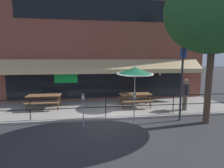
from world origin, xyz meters
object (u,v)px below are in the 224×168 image
at_px(street_sign_pole, 182,73).
at_px(parking_meter_far, 134,99).
at_px(picnic_table_left, 44,98).
at_px(parking_meter_near, 83,100).
at_px(street_tree_curbside, 219,5).
at_px(picnic_table_centre, 135,96).
at_px(patio_umbrella_centre, 135,71).
at_px(pedestrian_walking, 185,93).

bearing_deg(street_sign_pole, parking_meter_far, -176.39).
bearing_deg(picnic_table_left, parking_meter_near, -51.34).
height_order(parking_meter_near, parking_meter_far, same).
xyz_separation_m(street_sign_pole, street_tree_curbside, (1.14, -0.53, 2.84)).
distance_m(picnic_table_centre, street_sign_pole, 3.16).
distance_m(patio_umbrella_centre, street_tree_curbside, 4.93).
bearing_deg(pedestrian_walking, patio_umbrella_centre, 155.16).
height_order(pedestrian_walking, parking_meter_far, pedestrian_walking).
xyz_separation_m(picnic_table_left, street_tree_curbside, (7.82, -3.20, 4.35)).
bearing_deg(picnic_table_centre, pedestrian_walking, -21.98).
height_order(picnic_table_left, pedestrian_walking, pedestrian_walking).
distance_m(picnic_table_left, pedestrian_walking, 7.81).
distance_m(street_sign_pole, street_tree_curbside, 3.11).
bearing_deg(picnic_table_left, street_sign_pole, -21.78).
relative_size(picnic_table_centre, parking_meter_near, 1.27).
xyz_separation_m(parking_meter_far, street_tree_curbside, (3.39, -0.39, 3.91)).
xyz_separation_m(pedestrian_walking, street_tree_curbside, (0.14, -1.85, 4.00)).
height_order(street_sign_pole, street_tree_curbside, street_tree_curbside).
height_order(picnic_table_left, street_sign_pole, street_sign_pole).
relative_size(parking_meter_far, street_sign_pole, 0.33).
bearing_deg(parking_meter_near, street_tree_curbside, -4.11).
xyz_separation_m(pedestrian_walking, parking_meter_far, (-3.25, -1.46, 0.09)).
distance_m(patio_umbrella_centre, street_sign_pole, 2.90).
distance_m(patio_umbrella_centre, pedestrian_walking, 2.99).
height_order(patio_umbrella_centre, street_tree_curbside, street_tree_curbside).
relative_size(patio_umbrella_centre, parking_meter_far, 1.67).
xyz_separation_m(picnic_table_centre, parking_meter_near, (-2.94, -2.46, 0.44)).
distance_m(pedestrian_walking, street_sign_pole, 2.02).
bearing_deg(parking_meter_near, parking_meter_far, -0.39).
relative_size(parking_meter_far, street_tree_curbside, 0.20).
height_order(pedestrian_walking, street_sign_pole, street_sign_pole).
bearing_deg(parking_meter_near, picnic_table_left, 128.66).
distance_m(parking_meter_far, street_sign_pole, 2.49).
xyz_separation_m(picnic_table_centre, pedestrian_walking, (2.51, -1.01, 0.35)).
height_order(picnic_table_centre, parking_meter_near, parking_meter_near).
xyz_separation_m(pedestrian_walking, street_sign_pole, (-1.00, -1.32, 1.15)).
xyz_separation_m(patio_umbrella_centre, pedestrian_walking, (2.51, -1.16, -1.12)).
distance_m(parking_meter_near, parking_meter_far, 2.20).
distance_m(picnic_table_left, parking_meter_near, 3.61).
bearing_deg(patio_umbrella_centre, picnic_table_centre, -90.00).
xyz_separation_m(parking_meter_near, street_tree_curbside, (5.59, -0.40, 3.91)).
distance_m(picnic_table_left, patio_umbrella_centre, 5.39).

